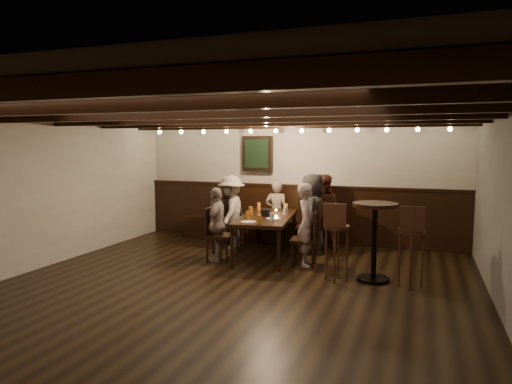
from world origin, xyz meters
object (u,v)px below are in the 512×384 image
at_px(dining_table, 266,219).
at_px(person_right_near, 312,213).
at_px(chair_right_far, 305,249).
at_px(chair_left_far, 219,244).
at_px(chair_left_near, 233,234).
at_px(person_left_near, 231,212).
at_px(chair_right_near, 310,236).
at_px(person_bench_right, 322,211).
at_px(person_right_far, 307,225).
at_px(person_bench_left, 230,214).
at_px(person_left_far, 217,224).
at_px(bar_stool_right, 411,257).
at_px(high_top_table, 375,230).
at_px(bar_stool_left, 336,252).

xyz_separation_m(dining_table, person_right_near, (0.68, 0.55, 0.06)).
xyz_separation_m(dining_table, chair_right_far, (0.77, -0.35, -0.39)).
bearing_deg(chair_left_far, person_right_near, 121.50).
height_order(chair_left_near, person_left_near, person_left_near).
relative_size(chair_left_far, chair_right_near, 0.91).
bearing_deg(chair_left_far, person_bench_right, 129.83).
xyz_separation_m(dining_table, person_bench_right, (0.77, 1.01, 0.04)).
height_order(dining_table, person_right_far, person_right_far).
height_order(chair_right_near, person_bench_left, person_bench_left).
relative_size(person_left_far, bar_stool_right, 1.09).
bearing_deg(person_left_near, person_right_far, 59.04).
xyz_separation_m(chair_left_far, high_top_table, (2.55, -0.26, 0.46)).
bearing_deg(person_bench_right, person_right_near, 71.57).
xyz_separation_m(person_right_near, high_top_table, (1.22, -1.35, 0.02)).
height_order(chair_right_far, person_bench_left, person_bench_left).
relative_size(chair_right_near, chair_right_far, 1.12).
height_order(chair_left_far, person_left_near, person_left_near).
height_order(dining_table, chair_right_far, chair_right_far).
xyz_separation_m(chair_right_near, person_right_near, (0.03, 0.00, 0.41)).
xyz_separation_m(dining_table, bar_stool_right, (2.40, -0.96, -0.23)).
bearing_deg(chair_left_near, chair_right_near, 90.00).
bearing_deg(chair_right_far, person_bench_left, 50.17).
xyz_separation_m(chair_left_near, person_left_near, (-0.03, -0.00, 0.41)).
height_order(chair_right_far, person_left_far, person_left_far).
bearing_deg(bar_stool_right, person_left_near, 155.86).
distance_m(chair_left_near, person_right_far, 1.77).
distance_m(dining_table, bar_stool_right, 2.59).
distance_m(person_left_near, bar_stool_right, 3.47).
bearing_deg(high_top_table, person_bench_right, 121.84).
xyz_separation_m(person_bench_left, high_top_table, (2.91, -1.57, 0.15)).
bearing_deg(chair_left_near, high_top_table, 58.90).
distance_m(person_left_far, person_right_near, 1.75).
height_order(person_bench_left, person_right_near, person_right_near).
xyz_separation_m(dining_table, person_right_far, (0.80, -0.34, 0.01)).
distance_m(person_bench_left, person_left_near, 0.48).
distance_m(person_bench_left, bar_stool_right, 3.83).
height_order(person_left_far, person_right_far, person_right_far).
distance_m(chair_left_far, person_right_near, 1.78).
distance_m(chair_right_near, chair_right_far, 0.90).
bearing_deg(bar_stool_right, chair_right_far, 157.42).
xyz_separation_m(chair_right_far, person_bench_right, (-0.00, 1.36, 0.43)).
xyz_separation_m(chair_right_far, person_left_far, (-1.45, -0.20, 0.35)).
xyz_separation_m(dining_table, chair_left_far, (-0.65, -0.54, -0.38)).
distance_m(chair_left_near, person_bench_left, 0.58).
bearing_deg(person_bench_left, person_left_near, 108.43).
bearing_deg(chair_right_near, high_top_table, -145.03).
bearing_deg(bar_stool_left, high_top_table, 23.00).
bearing_deg(person_bench_right, person_left_far, 39.29).
bearing_deg(chair_right_far, bar_stool_left, -144.38).
bearing_deg(chair_left_near, person_left_far, -1.96).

